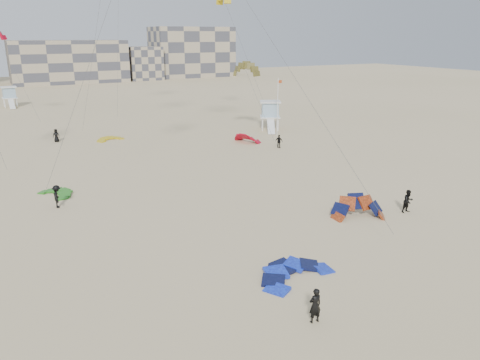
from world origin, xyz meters
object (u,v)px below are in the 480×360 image
kite_ground_blue (295,276)px  lifeguard_tower_near (270,115)px  kitesurfer_main (315,305)px  kite_ground_orange (358,217)px

kite_ground_blue → lifeguard_tower_near: 44.35m
kite_ground_blue → kitesurfer_main: kitesurfer_main is taller
kitesurfer_main → lifeguard_tower_near: lifeguard_tower_near is taller
kite_ground_blue → lifeguard_tower_near: (21.91, 38.50, 2.08)m
kite_ground_orange → kitesurfer_main: bearing=-118.9°
kite_ground_blue → kite_ground_orange: (9.57, 5.38, 0.00)m
kitesurfer_main → lifeguard_tower_near: (23.63, 42.68, 1.17)m
kite_ground_blue → kitesurfer_main: size_ratio=2.49×
kite_ground_blue → kite_ground_orange: bearing=17.6°
kite_ground_orange → kitesurfer_main: (-11.29, -9.57, 0.91)m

